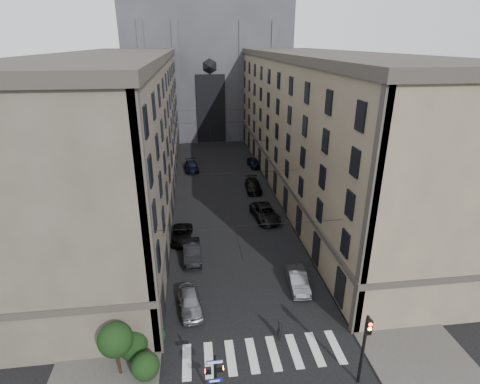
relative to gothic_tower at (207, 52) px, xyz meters
name	(u,v)px	position (x,y,z in m)	size (l,w,h in m)	color
sidewalk_left	(150,193)	(-10.50, -38.96, -17.72)	(7.00, 80.00, 0.15)	#383533
sidewalk_right	(294,186)	(10.50, -38.96, -17.72)	(7.00, 80.00, 0.15)	#383533
zebra_crossing	(263,354)	(0.00, -69.96, -17.79)	(11.00, 3.20, 0.01)	beige
building_left	(121,129)	(-13.44, -38.96, -8.45)	(13.60, 60.60, 18.85)	#484137
building_right	(317,124)	(13.44, -38.96, -8.45)	(13.60, 60.60, 18.85)	brown
gothic_tower	(207,52)	(0.00, 0.00, 0.00)	(35.00, 23.00, 58.00)	#2D2D33
pedestrian_signal_left	(215,376)	(-3.51, -73.46, -15.48)	(1.02, 0.38, 4.00)	black
traffic_light_right	(365,342)	(5.60, -73.04, -14.51)	(0.34, 0.50, 5.20)	black
shrub_cluster	(131,346)	(-8.72, -69.95, -16.00)	(3.90, 4.40, 3.90)	black
tram_wires	(223,142)	(0.00, -39.33, -10.55)	(14.00, 60.00, 0.43)	black
car_left_near	(190,301)	(-4.97, -64.57, -17.04)	(1.79, 4.45, 1.52)	slate
car_left_midnear	(192,252)	(-4.71, -56.98, -16.99)	(1.70, 4.88, 1.61)	black
car_left_midfar	(181,235)	(-5.84, -52.98, -17.14)	(2.18, 4.73, 1.32)	black
car_left_far	(192,166)	(-4.47, -29.44, -17.06)	(2.07, 5.10, 1.48)	black
car_right_near	(298,280)	(4.42, -62.82, -17.07)	(1.54, 4.41, 1.45)	slate
car_right_midnear	(265,213)	(4.20, -49.02, -17.00)	(2.66, 5.77, 1.60)	black
car_right_midfar	(253,186)	(4.28, -39.60, -17.05)	(2.10, 5.16, 1.50)	black
car_right_far	(254,163)	(6.20, -28.76, -17.06)	(1.76, 4.36, 1.49)	black
pedestrian	(280,329)	(1.47, -68.62, -16.93)	(0.64, 0.42, 1.74)	black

